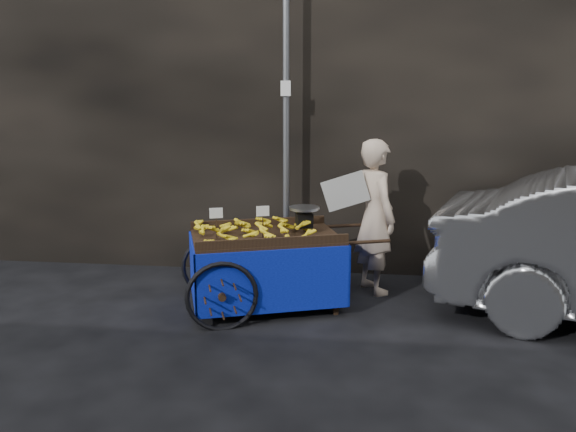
# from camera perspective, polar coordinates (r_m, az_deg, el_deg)

# --- Properties ---
(ground) EXTENTS (80.00, 80.00, 0.00)m
(ground) POSITION_cam_1_polar(r_m,az_deg,el_deg) (6.16, -4.48, -9.95)
(ground) COLOR black
(ground) RESTS_ON ground
(building_wall) EXTENTS (13.50, 2.00, 5.00)m
(building_wall) POSITION_cam_1_polar(r_m,az_deg,el_deg) (8.24, 1.60, 13.40)
(building_wall) COLOR black
(building_wall) RESTS_ON ground
(street_pole) EXTENTS (0.12, 0.10, 4.00)m
(street_pole) POSITION_cam_1_polar(r_m,az_deg,el_deg) (6.96, -0.19, 9.60)
(street_pole) COLOR slate
(street_pole) RESTS_ON ground
(banana_cart) EXTENTS (2.39, 1.63, 1.19)m
(banana_cart) POSITION_cam_1_polar(r_m,az_deg,el_deg) (6.14, -2.74, -2.75)
(banana_cart) COLOR black
(banana_cart) RESTS_ON ground
(vendor) EXTENTS (1.00, 0.80, 1.83)m
(vendor) POSITION_cam_1_polar(r_m,az_deg,el_deg) (6.70, 8.82, -0.05)
(vendor) COLOR #BEA58D
(vendor) RESTS_ON ground
(plastic_bag) EXTENTS (0.28, 0.23, 0.25)m
(plastic_bag) POSITION_cam_1_polar(r_m,az_deg,el_deg) (6.73, 4.98, -6.88)
(plastic_bag) COLOR blue
(plastic_bag) RESTS_ON ground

